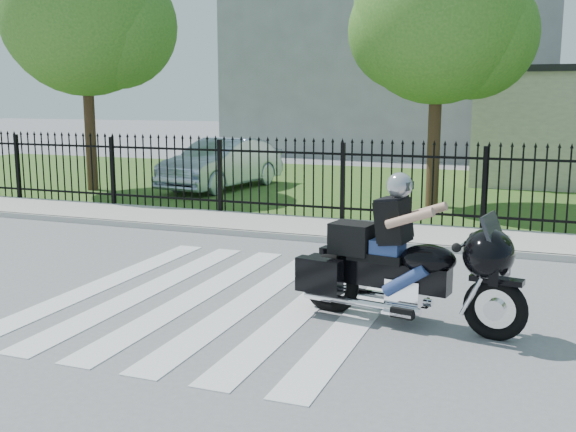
% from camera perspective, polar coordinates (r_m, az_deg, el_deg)
% --- Properties ---
extents(ground, '(120.00, 120.00, 0.00)m').
position_cam_1_polar(ground, '(9.55, -5.56, -6.97)').
color(ground, slate).
rests_on(ground, ground).
extents(crosswalk, '(5.00, 5.50, 0.01)m').
position_cam_1_polar(crosswalk, '(9.55, -5.56, -6.94)').
color(crosswalk, silver).
rests_on(crosswalk, ground).
extents(sidewalk, '(40.00, 2.00, 0.12)m').
position_cam_1_polar(sidewalk, '(14.06, 3.47, -1.13)').
color(sidewalk, '#ADAAA3').
rests_on(sidewalk, ground).
extents(curb, '(40.00, 0.12, 0.12)m').
position_cam_1_polar(curb, '(13.13, 2.17, -1.93)').
color(curb, '#ADAAA3').
rests_on(curb, ground).
extents(grass_strip, '(40.00, 12.00, 0.02)m').
position_cam_1_polar(grass_strip, '(20.77, 9.23, 2.28)').
color(grass_strip, '#30581E').
rests_on(grass_strip, ground).
extents(iron_fence, '(26.00, 0.04, 1.80)m').
position_cam_1_polar(iron_fence, '(14.87, 4.65, 2.76)').
color(iron_fence, black).
rests_on(iron_fence, ground).
extents(tree_left, '(4.80, 4.80, 7.58)m').
position_cam_1_polar(tree_left, '(21.02, -16.88, 16.19)').
color(tree_left, '#382316').
rests_on(tree_left, ground).
extents(tree_mid, '(4.20, 4.20, 6.78)m').
position_cam_1_polar(tree_mid, '(17.46, 12.63, 16.02)').
color(tree_mid, '#382316').
rests_on(tree_mid, ground).
extents(building_tall, '(15.00, 10.00, 12.00)m').
position_cam_1_polar(building_tall, '(35.04, 9.33, 15.24)').
color(building_tall, '#92949A').
rests_on(building_tall, ground).
extents(motorcycle_rider, '(2.90, 1.26, 1.93)m').
position_cam_1_polar(motorcycle_rider, '(8.45, 9.61, -3.79)').
color(motorcycle_rider, black).
rests_on(motorcycle_rider, ground).
extents(parked_car, '(2.32, 4.79, 1.51)m').
position_cam_1_polar(parked_car, '(20.53, -5.61, 4.42)').
color(parked_car, '#AEBDDA').
rests_on(parked_car, grass_strip).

